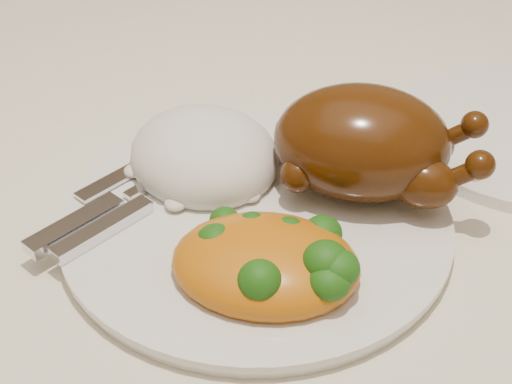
% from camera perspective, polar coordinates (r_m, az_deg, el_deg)
% --- Properties ---
extents(dining_table, '(1.60, 0.90, 0.76)m').
position_cam_1_polar(dining_table, '(0.70, -7.45, -3.33)').
color(dining_table, brown).
rests_on(dining_table, floor).
extents(tablecloth, '(1.73, 1.03, 0.18)m').
position_cam_1_polar(tablecloth, '(0.65, -7.95, 1.59)').
color(tablecloth, silver).
rests_on(tablecloth, dining_table).
extents(dinner_plate, '(0.32, 0.32, 0.01)m').
position_cam_1_polar(dinner_plate, '(0.54, -0.00, -2.24)').
color(dinner_plate, silver).
rests_on(dinner_plate, tablecloth).
extents(roast_chicken, '(0.18, 0.13, 0.09)m').
position_cam_1_polar(roast_chicken, '(0.54, 8.85, 3.89)').
color(roast_chicken, '#452307').
rests_on(roast_chicken, dinner_plate).
extents(rice_mound, '(0.16, 0.16, 0.07)m').
position_cam_1_polar(rice_mound, '(0.57, -4.16, 2.87)').
color(rice_mound, white).
rests_on(rice_mound, dinner_plate).
extents(mac_and_cheese, '(0.15, 0.13, 0.05)m').
position_cam_1_polar(mac_and_cheese, '(0.47, 1.67, -5.68)').
color(mac_and_cheese, '#C86F0C').
rests_on(mac_and_cheese, dinner_plate).
extents(cutlery, '(0.07, 0.19, 0.01)m').
position_cam_1_polar(cutlery, '(0.54, -11.59, -1.11)').
color(cutlery, silver).
rests_on(cutlery, dinner_plate).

